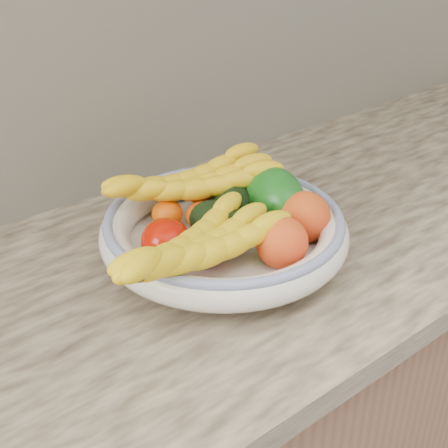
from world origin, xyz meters
TOP-DOWN VIEW (x-y plane):
  - kitchen_counter at (0.00, 1.69)m, footprint 2.44×0.66m
  - fruit_bowl at (0.00, 1.66)m, footprint 0.39×0.39m
  - clementine_back_left at (-0.04, 1.75)m, footprint 0.06×0.06m
  - clementine_back_right at (0.05, 1.78)m, footprint 0.06×0.06m
  - clementine_back_mid at (-0.01, 1.71)m, footprint 0.05×0.05m
  - tomato_left at (-0.10, 1.67)m, footprint 0.08×0.08m
  - tomato_near_left at (-0.06, 1.62)m, footprint 0.08×0.08m
  - avocado_center at (-0.01, 1.66)m, footprint 0.09×0.12m
  - avocado_right at (0.05, 1.70)m, footprint 0.10×0.12m
  - green_mango at (0.10, 1.66)m, footprint 0.13×0.15m
  - peach_front at (0.03, 1.56)m, footprint 0.09×0.09m
  - peach_right at (0.10, 1.59)m, footprint 0.09×0.09m
  - banana_bunch_back at (0.00, 1.75)m, footprint 0.33×0.18m
  - banana_bunch_front at (-0.10, 1.59)m, footprint 0.33×0.18m

SIDE VIEW (x-z plane):
  - kitchen_counter at x=0.00m, z-range -0.24..1.16m
  - fruit_bowl at x=0.00m, z-range 0.91..0.99m
  - clementine_back_left at x=-0.04m, z-range 0.93..0.98m
  - clementine_back_right at x=0.05m, z-range 0.93..0.98m
  - clementine_back_mid at x=-0.01m, z-range 0.93..0.98m
  - tomato_left at x=-0.10m, z-range 0.93..1.00m
  - tomato_near_left at x=-0.06m, z-range 0.93..0.99m
  - avocado_center at x=-0.01m, z-range 0.93..1.00m
  - avocado_right at x=0.05m, z-range 0.93..1.00m
  - peach_front at x=0.03m, z-range 0.93..1.00m
  - peach_right at x=0.10m, z-range 0.93..1.01m
  - green_mango at x=0.10m, z-range 0.92..1.03m
  - banana_bunch_front at x=-0.10m, z-range 0.94..1.03m
  - banana_bunch_back at x=0.00m, z-range 0.94..1.03m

